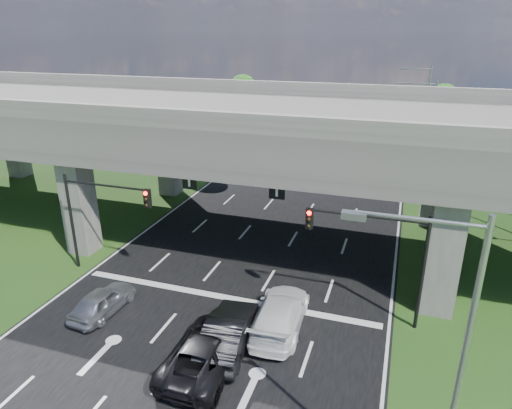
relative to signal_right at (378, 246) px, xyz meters
The scene contains 19 objects.
ground 9.71m from the signal_right, 153.26° to the right, with size 160.00×160.00×0.00m, color #1F4215.
road 10.74m from the signal_right, 142.25° to the left, with size 18.00×120.00×0.03m, color black.
overpass 11.84m from the signal_right, 134.16° to the left, with size 80.00×15.00×10.00m.
warehouse 45.97m from the signal_right, 137.44° to the left, with size 20.00×10.00×4.00m, color #9E9E99.
signal_right is the anchor object (origin of this frame).
signal_left 15.65m from the signal_right, behind, with size 5.76×0.54×6.00m.
streetlight_near 10.33m from the signal_right, 77.12° to the right, with size 3.38×0.25×10.00m.
streetlight_far 20.25m from the signal_right, 83.53° to the left, with size 3.38×0.25×10.00m.
streetlight_beyond 36.17m from the signal_right, 86.39° to the left, with size 3.38×0.25×10.00m.
tree_left_near 31.01m from the signal_right, 134.63° to the left, with size 4.50×4.50×7.80m.
tree_left_mid 38.96m from the signal_right, 129.50° to the left, with size 3.91×3.90×6.76m.
tree_left_far 43.37m from the signal_right, 118.63° to the left, with size 4.80×4.80×8.32m.
tree_right_near 24.62m from the signal_right, 77.76° to the left, with size 4.20×4.20×7.28m.
tree_right_mid 33.10m from the signal_right, 75.62° to the left, with size 3.91×3.90×6.76m.
tree_right_far 40.29m from the signal_right, 83.99° to the left, with size 4.50×4.50×7.80m.
car_silver 14.18m from the signal_right, 164.18° to the right, with size 1.62×4.04×1.38m, color silver.
car_dark 8.11m from the signal_right, 144.37° to the right, with size 1.81×5.18×1.71m, color black.
car_white 5.76m from the signal_right, 153.27° to the right, with size 2.29×5.63×1.63m, color white.
car_trailing 9.25m from the signal_right, 138.43° to the right, with size 2.68×5.81×1.61m, color black.
Camera 1 is at (8.45, -16.47, 13.83)m, focal length 32.00 mm.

